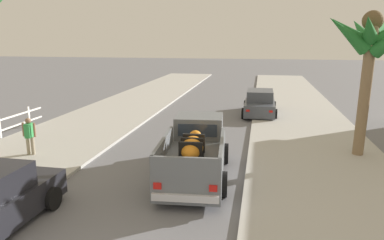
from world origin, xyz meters
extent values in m
cube|color=#B2AFA8|center=(-5.60, 12.00, 0.06)|extent=(5.34, 60.00, 0.12)
cube|color=#B2AFA8|center=(5.60, 12.00, 0.06)|extent=(5.34, 60.00, 0.12)
cube|color=silver|center=(-4.33, 12.00, 0.05)|extent=(0.16, 60.00, 0.10)
cube|color=silver|center=(4.33, 12.00, 0.05)|extent=(0.16, 60.00, 0.10)
cube|color=slate|center=(1.25, 7.49, 0.60)|extent=(2.32, 5.24, 0.80)
cube|color=slate|center=(1.12, 9.08, 1.40)|extent=(1.83, 1.63, 0.80)
cube|color=#283342|center=(1.18, 8.32, 1.42)|extent=(1.38, 0.17, 0.44)
cube|color=#283342|center=(1.06, 9.84, 1.42)|extent=(1.46, 0.18, 0.48)
cube|color=slate|center=(0.41, 6.56, 1.28)|extent=(0.36, 3.30, 0.56)
cube|color=slate|center=(2.22, 6.70, 1.28)|extent=(0.36, 3.30, 0.56)
cube|color=slate|center=(1.45, 4.98, 1.28)|extent=(1.88, 0.25, 0.56)
cube|color=silver|center=(1.45, 4.89, 0.44)|extent=(1.83, 0.27, 0.20)
cylinder|color=black|center=(0.15, 8.93, 0.38)|extent=(0.32, 0.78, 0.76)
cylinder|color=black|center=(2.10, 9.09, 0.38)|extent=(0.32, 0.78, 0.76)
cylinder|color=black|center=(0.38, 6.01, 0.38)|extent=(0.32, 0.78, 0.76)
cylinder|color=black|center=(2.33, 6.17, 0.38)|extent=(0.32, 0.78, 0.76)
cube|color=red|center=(0.70, 4.86, 0.74)|extent=(0.22, 0.06, 0.18)
cube|color=red|center=(2.20, 4.98, 0.74)|extent=(0.22, 0.06, 0.18)
ellipsoid|color=orange|center=(1.31, 6.69, 1.30)|extent=(0.83, 1.75, 0.60)
sphere|color=orange|center=(1.23, 7.63, 1.38)|extent=(0.44, 0.44, 0.44)
cube|color=black|center=(1.35, 6.22, 1.30)|extent=(0.72, 0.18, 0.61)
cube|color=black|center=(1.31, 6.69, 1.30)|extent=(0.72, 0.18, 0.61)
cube|color=black|center=(1.27, 7.15, 1.30)|extent=(0.72, 0.18, 0.61)
cube|color=#283342|center=(-3.07, 4.02, 1.20)|extent=(1.37, 0.10, 0.52)
cylinder|color=black|center=(-2.17, 4.44, 0.32)|extent=(0.23, 0.64, 0.64)
cube|color=white|center=(-3.67, 5.26, 0.61)|extent=(0.20, 0.04, 0.10)
cube|color=white|center=(-2.44, 5.25, 0.61)|extent=(0.20, 0.04, 0.10)
cube|color=#474C56|center=(3.31, 18.26, 0.54)|extent=(1.77, 4.21, 0.72)
cube|color=#474C56|center=(3.31, 18.16, 1.22)|extent=(1.53, 2.10, 0.64)
cube|color=#283342|center=(3.31, 19.13, 1.20)|extent=(1.37, 0.08, 0.52)
cube|color=#283342|center=(3.31, 17.19, 1.20)|extent=(1.34, 0.08, 0.50)
cylinder|color=black|center=(2.41, 19.57, 0.32)|extent=(0.22, 0.64, 0.64)
cylinder|color=black|center=(4.21, 19.56, 0.32)|extent=(0.22, 0.64, 0.64)
cylinder|color=black|center=(2.40, 16.96, 0.32)|extent=(0.22, 0.64, 0.64)
cylinder|color=black|center=(4.21, 16.96, 0.32)|extent=(0.22, 0.64, 0.64)
cube|color=red|center=(2.67, 16.16, 0.64)|extent=(0.20, 0.04, 0.12)
cube|color=white|center=(2.70, 20.38, 0.61)|extent=(0.20, 0.04, 0.10)
cube|color=red|center=(3.94, 16.15, 0.64)|extent=(0.20, 0.04, 0.12)
cube|color=white|center=(3.93, 20.37, 0.61)|extent=(0.20, 0.04, 0.10)
cylinder|color=#846B4C|center=(7.21, 10.67, 2.61)|extent=(0.41, 0.64, 5.24)
cone|color=#23702D|center=(7.70, 11.25, 5.05)|extent=(1.47, 1.60, 1.08)
cone|color=#23702D|center=(7.10, 11.71, 4.89)|extent=(0.78, 2.18, 1.39)
cone|color=#23702D|center=(6.47, 10.89, 4.87)|extent=(1.66, 0.99, 1.36)
cone|color=#23702D|center=(6.33, 10.39, 4.78)|extent=(1.90, 1.09, 1.55)
cone|color=#23702D|center=(6.94, 10.02, 4.95)|extent=(1.07, 1.59, 1.23)
sphere|color=brown|center=(7.21, 10.67, 5.23)|extent=(0.73, 0.73, 0.73)
cube|color=white|center=(-8.65, 10.54, 0.55)|extent=(0.05, 0.12, 1.10)
cube|color=white|center=(-8.65, 12.75, 0.55)|extent=(0.05, 0.12, 1.10)
cylinder|color=gray|center=(-5.60, 8.32, 0.41)|extent=(0.14, 0.14, 0.82)
cylinder|color=gray|center=(-5.40, 8.32, 0.41)|extent=(0.14, 0.14, 0.82)
cube|color=green|center=(-5.50, 8.32, 1.09)|extent=(0.27, 0.41, 0.55)
sphere|color=#8C664C|center=(-5.50, 8.32, 1.48)|extent=(0.22, 0.22, 0.22)
cylinder|color=#8C664C|center=(-5.74, 8.32, 1.12)|extent=(0.09, 0.09, 0.55)
cylinder|color=#8C664C|center=(-5.26, 8.32, 1.12)|extent=(0.09, 0.09, 0.55)
camera|label=1|loc=(3.31, -3.76, 4.60)|focal=33.51mm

